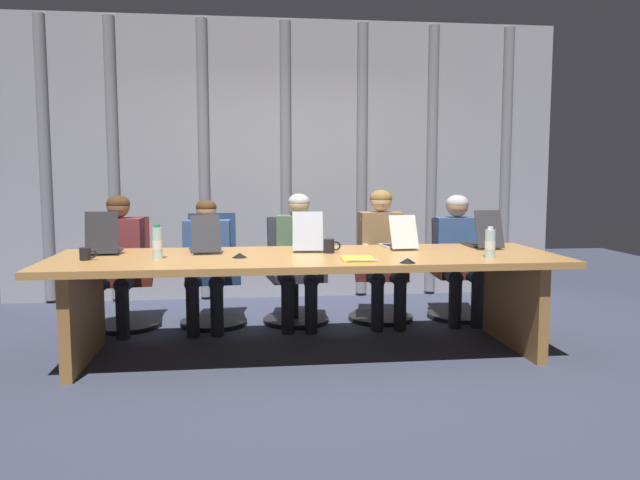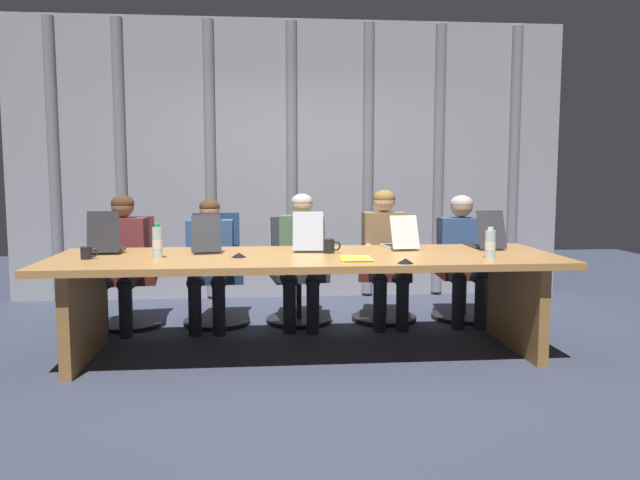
# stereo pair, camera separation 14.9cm
# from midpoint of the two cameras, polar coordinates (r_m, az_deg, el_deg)

# --- Properties ---
(ground_plane) EXTENTS (12.00, 12.00, 0.00)m
(ground_plane) POSITION_cam_midpoint_polar(r_m,az_deg,el_deg) (4.88, -2.02, -10.20)
(ground_plane) COLOR #383D51
(conference_table) EXTENTS (3.76, 1.20, 0.76)m
(conference_table) POSITION_cam_midpoint_polar(r_m,az_deg,el_deg) (4.74, -2.04, -3.16)
(conference_table) COLOR #B77F42
(conference_table) RESTS_ON ground_plane
(curtain_backdrop) EXTENTS (6.00, 0.17, 2.99)m
(curtain_backdrop) POSITION_cam_midpoint_polar(r_m,az_deg,el_deg) (6.93, -3.79, 7.16)
(curtain_backdrop) COLOR #9999A0
(curtain_backdrop) RESTS_ON ground_plane
(laptop_left_end) EXTENTS (0.26, 0.42, 0.33)m
(laptop_left_end) POSITION_cam_midpoint_polar(r_m,az_deg,el_deg) (5.11, -19.67, -0.45)
(laptop_left_end) COLOR #2D2D33
(laptop_left_end) RESTS_ON conference_table
(laptop_left_mid) EXTENTS (0.27, 0.45, 0.29)m
(laptop_left_mid) POSITION_cam_midpoint_polar(r_m,az_deg,el_deg) (5.00, -11.21, -0.41)
(laptop_left_mid) COLOR #2D2D33
(laptop_left_mid) RESTS_ON conference_table
(laptop_center) EXTENTS (0.27, 0.47, 0.31)m
(laptop_center) POSITION_cam_midpoint_polar(r_m,az_deg,el_deg) (5.04, -2.01, -0.21)
(laptop_center) COLOR #A8ADB7
(laptop_center) RESTS_ON conference_table
(laptop_right_mid) EXTENTS (0.25, 0.43, 0.28)m
(laptop_right_mid) POSITION_cam_midpoint_polar(r_m,az_deg,el_deg) (5.18, 6.24, -0.14)
(laptop_right_mid) COLOR beige
(laptop_right_mid) RESTS_ON conference_table
(laptop_right_end) EXTENTS (0.23, 0.48, 0.31)m
(laptop_right_end) POSITION_cam_midpoint_polar(r_m,az_deg,el_deg) (5.37, 13.65, 0.02)
(laptop_right_end) COLOR #2D2D33
(laptop_right_end) RESTS_ON conference_table
(office_chair_left_end) EXTENTS (0.60, 0.60, 0.97)m
(office_chair_left_end) POSITION_cam_midpoint_polar(r_m,az_deg,el_deg) (5.92, -17.86, -3.95)
(office_chair_left_end) COLOR #511E19
(office_chair_left_end) RESTS_ON ground_plane
(office_chair_left_mid) EXTENTS (0.60, 0.60, 1.00)m
(office_chair_left_mid) POSITION_cam_midpoint_polar(r_m,az_deg,el_deg) (5.83, -10.35, -3.82)
(office_chair_left_mid) COLOR navy
(office_chair_left_mid) RESTS_ON ground_plane
(office_chair_center) EXTENTS (0.60, 0.60, 0.96)m
(office_chair_center) POSITION_cam_midpoint_polar(r_m,az_deg,el_deg) (5.83, -3.06, -3.85)
(office_chair_center) COLOR #2D2D38
(office_chair_center) RESTS_ON ground_plane
(office_chair_right_mid) EXTENTS (0.60, 0.61, 0.99)m
(office_chair_right_mid) POSITION_cam_midpoint_polar(r_m,az_deg,el_deg) (5.94, 4.77, -3.58)
(office_chair_right_mid) COLOR #511E19
(office_chair_right_mid) RESTS_ON ground_plane
(office_chair_right_end) EXTENTS (0.60, 0.60, 0.93)m
(office_chair_right_end) POSITION_cam_midpoint_polar(r_m,az_deg,el_deg) (6.14, 11.69, -3.52)
(office_chair_right_end) COLOR #511E19
(office_chair_right_end) RESTS_ON ground_plane
(person_left_end) EXTENTS (0.43, 0.56, 1.17)m
(person_left_end) POSITION_cam_midpoint_polar(r_m,az_deg,el_deg) (5.73, -18.53, -1.18)
(person_left_end) COLOR brown
(person_left_end) RESTS_ON ground_plane
(person_left_mid) EXTENTS (0.42, 0.55, 1.13)m
(person_left_mid) POSITION_cam_midpoint_polar(r_m,az_deg,el_deg) (5.63, -10.96, -1.39)
(person_left_mid) COLOR #335184
(person_left_mid) RESTS_ON ground_plane
(person_center) EXTENTS (0.44, 0.57, 1.18)m
(person_center) POSITION_cam_midpoint_polar(r_m,az_deg,el_deg) (5.63, -2.65, -0.98)
(person_center) COLOR #4C6B4C
(person_center) RESTS_ON ground_plane
(person_right_mid) EXTENTS (0.39, 0.55, 1.21)m
(person_right_mid) POSITION_cam_midpoint_polar(r_m,az_deg,el_deg) (5.74, 4.90, -0.66)
(person_right_mid) COLOR olive
(person_right_mid) RESTS_ON ground_plane
(person_right_end) EXTENTS (0.43, 0.57, 1.16)m
(person_right_end) POSITION_cam_midpoint_polar(r_m,az_deg,el_deg) (5.93, 11.70, -0.76)
(person_right_end) COLOR #335184
(person_right_end) RESTS_ON ground_plane
(water_bottle_primary) EXTENTS (0.07, 0.07, 0.25)m
(water_bottle_primary) POSITION_cam_midpoint_polar(r_m,az_deg,el_deg) (4.67, -15.34, -0.28)
(water_bottle_primary) COLOR silver
(water_bottle_primary) RESTS_ON conference_table
(water_bottle_secondary) EXTENTS (0.07, 0.07, 0.23)m
(water_bottle_secondary) POSITION_cam_midpoint_polar(r_m,az_deg,el_deg) (4.71, 14.22, -0.32)
(water_bottle_secondary) COLOR silver
(water_bottle_secondary) RESTS_ON conference_table
(coffee_mug_near) EXTENTS (0.14, 0.09, 0.11)m
(coffee_mug_near) POSITION_cam_midpoint_polar(r_m,az_deg,el_deg) (4.83, -0.02, -0.54)
(coffee_mug_near) COLOR black
(coffee_mug_near) RESTS_ON conference_table
(coffee_mug_far) EXTENTS (0.12, 0.08, 0.09)m
(coffee_mug_far) POSITION_cam_midpoint_polar(r_m,az_deg,el_deg) (4.77, -21.22, -1.18)
(coffee_mug_far) COLOR black
(coffee_mug_far) RESTS_ON conference_table
(conference_mic_left_side) EXTENTS (0.11, 0.11, 0.03)m
(conference_mic_left_side) POSITION_cam_midpoint_polar(r_m,az_deg,el_deg) (4.62, -8.18, -1.37)
(conference_mic_left_side) COLOR black
(conference_mic_left_side) RESTS_ON conference_table
(conference_mic_middle) EXTENTS (0.11, 0.11, 0.03)m
(conference_mic_middle) POSITION_cam_midpoint_polar(r_m,az_deg,el_deg) (4.34, 6.94, -1.85)
(conference_mic_middle) COLOR black
(conference_mic_middle) RESTS_ON conference_table
(spiral_notepad) EXTENTS (0.24, 0.32, 0.03)m
(spiral_notepad) POSITION_cam_midpoint_polar(r_m,az_deg,el_deg) (4.45, 2.45, -1.73)
(spiral_notepad) COLOR yellow
(spiral_notepad) RESTS_ON conference_table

